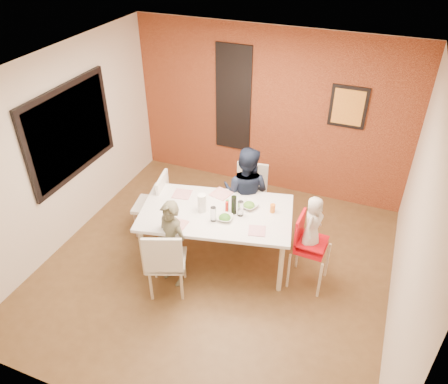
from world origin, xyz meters
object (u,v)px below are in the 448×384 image
at_px(dining_table, 216,216).
at_px(wine_bottle, 234,205).
at_px(chair_far, 250,193).
at_px(child_near, 172,244).
at_px(paper_towel_roll, 202,203).
at_px(high_chair, 307,244).
at_px(chair_left, 156,201).
at_px(chair_near, 165,260).
at_px(toddler, 313,223).
at_px(child_far, 246,193).

distance_m(dining_table, wine_bottle, 0.31).
bearing_deg(chair_far, child_near, -116.98).
distance_m(chair_far, paper_towel_roll, 1.12).
bearing_deg(high_chair, dining_table, 94.45).
relative_size(chair_left, child_near, 0.80).
xyz_separation_m(chair_near, wine_bottle, (0.55, 0.88, 0.38)).
bearing_deg(paper_towel_roll, toddler, 3.42).
xyz_separation_m(toddler, paper_towel_roll, (-1.42, -0.08, -0.03)).
bearing_deg(toddler, child_far, 68.24).
height_order(chair_left, high_chair, high_chair).
relative_size(chair_far, child_near, 0.81).
bearing_deg(high_chair, wine_bottle, 91.83).
distance_m(chair_near, wine_bottle, 1.11).
bearing_deg(dining_table, toddler, 1.41).
bearing_deg(child_near, dining_table, 75.08).
bearing_deg(toddler, high_chair, 94.86).
xyz_separation_m(child_near, wine_bottle, (0.58, 0.64, 0.33)).
height_order(chair_near, chair_left, chair_near).
bearing_deg(child_far, paper_towel_roll, 65.78).
bearing_deg(chair_left, child_near, 28.94).
distance_m(dining_table, toddler, 1.26).
xyz_separation_m(toddler, wine_bottle, (-1.02, 0.02, -0.02)).
xyz_separation_m(chair_far, high_chair, (1.06, -0.91, 0.07)).
xyz_separation_m(chair_far, child_far, (0.01, -0.25, 0.16)).
bearing_deg(toddler, dining_table, 101.22).
distance_m(high_chair, wine_bottle, 1.04).
distance_m(chair_left, child_near, 1.07).
relative_size(chair_far, child_far, 0.69).
bearing_deg(child_near, wine_bottle, 64.18).
xyz_separation_m(dining_table, chair_far, (0.16, 0.94, -0.19)).
height_order(chair_far, child_far, child_far).
xyz_separation_m(high_chair, wine_bottle, (-0.99, 0.02, 0.32)).
distance_m(dining_table, child_near, 0.70).
distance_m(chair_left, toddler, 2.34).
xyz_separation_m(chair_near, toddler, (1.57, 0.86, 0.40)).
bearing_deg(wine_bottle, child_far, 94.77).
xyz_separation_m(chair_far, wine_bottle, (0.07, -0.89, 0.39)).
height_order(chair_left, toddler, toddler).
distance_m(dining_table, chair_far, 0.97).
bearing_deg(chair_near, high_chair, -172.18).
distance_m(child_near, child_far, 1.39).
bearing_deg(chair_near, chair_far, -126.71).
xyz_separation_m(chair_near, high_chair, (1.54, 0.86, 0.06)).
bearing_deg(chair_far, chair_left, -157.63).
relative_size(chair_left, paper_towel_roll, 3.92).
distance_m(dining_table, child_far, 0.71).
bearing_deg(dining_table, child_near, -121.56).
bearing_deg(paper_towel_roll, dining_table, 17.27).
relative_size(high_chair, paper_towel_roll, 4.11).
bearing_deg(toddler, chair_left, 94.90).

